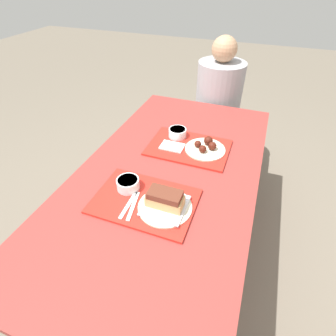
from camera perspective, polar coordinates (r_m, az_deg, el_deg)
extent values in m
plane|color=#706656|center=(1.90, -0.03, -17.99)|extent=(12.00, 12.00, 0.00)
cube|color=maroon|center=(1.36, -0.04, -1.41)|extent=(0.90, 1.73, 0.04)
cylinder|color=maroon|center=(1.47, -29.56, -28.25)|extent=(0.07, 0.07, 0.69)
cylinder|color=maroon|center=(2.28, -2.36, 5.74)|extent=(0.07, 0.07, 0.69)
cylinder|color=maroon|center=(2.16, 17.17, 1.55)|extent=(0.07, 0.07, 0.69)
cube|color=maroon|center=(2.40, 9.13, 9.05)|extent=(0.85, 0.28, 0.04)
cylinder|color=maroon|center=(2.59, 0.70, 6.36)|extent=(0.06, 0.06, 0.40)
cylinder|color=maroon|center=(2.49, 16.85, 2.93)|extent=(0.06, 0.06, 0.40)
cube|color=red|center=(1.19, -5.09, -7.15)|extent=(0.46, 0.32, 0.01)
cube|color=red|center=(1.52, 4.50, 4.49)|extent=(0.46, 0.32, 0.01)
cylinder|color=silver|center=(1.24, -8.69, -3.45)|extent=(0.11, 0.11, 0.05)
cylinder|color=beige|center=(1.22, -8.78, -2.75)|extent=(0.09, 0.09, 0.01)
cylinder|color=beige|center=(1.15, -0.65, -8.44)|extent=(0.24, 0.24, 0.01)
cube|color=silver|center=(1.14, -0.65, -8.17)|extent=(0.18, 0.18, 0.01)
cube|color=tan|center=(1.12, -0.66, -7.18)|extent=(0.16, 0.08, 0.05)
cube|color=brown|center=(1.10, -0.68, -5.78)|extent=(0.14, 0.08, 0.03)
cube|color=white|center=(1.17, -8.56, -7.87)|extent=(0.02, 0.17, 0.00)
cube|color=white|center=(1.17, -7.60, -8.16)|extent=(0.05, 0.17, 0.00)
cylinder|color=silver|center=(1.59, 2.08, 7.68)|extent=(0.11, 0.11, 0.05)
cylinder|color=beige|center=(1.58, 2.09, 8.30)|extent=(0.09, 0.09, 0.01)
cylinder|color=beige|center=(1.50, 8.07, 4.08)|extent=(0.23, 0.23, 0.01)
sphere|color=#4C190F|center=(1.48, 9.62, 4.75)|extent=(0.05, 0.05, 0.05)
sphere|color=#4C190F|center=(1.52, 8.78, 5.92)|extent=(0.05, 0.05, 0.05)
sphere|color=#4C190F|center=(1.49, 6.49, 5.22)|extent=(0.04, 0.04, 0.04)
sphere|color=#4C190F|center=(1.45, 7.55, 4.12)|extent=(0.04, 0.04, 0.04)
cube|color=white|center=(1.51, 0.91, 4.72)|extent=(0.13, 0.09, 0.01)
cylinder|color=#9E9EA3|center=(2.26, 10.94, 15.14)|extent=(0.37, 0.37, 0.54)
sphere|color=tan|center=(2.15, 12.20, 24.01)|extent=(0.19, 0.19, 0.19)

